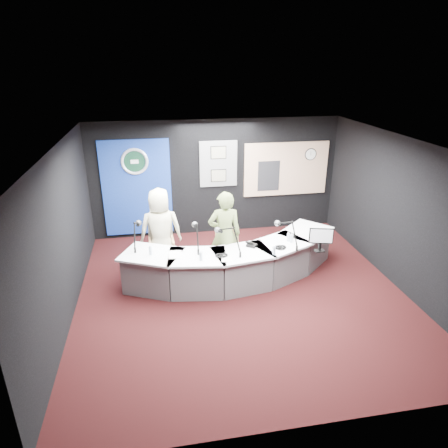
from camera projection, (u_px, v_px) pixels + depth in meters
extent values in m
plane|color=black|center=(242.00, 293.00, 7.49)|extent=(6.00, 6.00, 0.00)
cube|color=silver|center=(245.00, 144.00, 6.41)|extent=(6.00, 6.00, 0.02)
cube|color=black|center=(216.00, 178.00, 9.68)|extent=(6.00, 0.02, 2.80)
cube|color=black|center=(305.00, 332.00, 4.22)|extent=(6.00, 0.02, 2.80)
cube|color=black|center=(63.00, 237.00, 6.46)|extent=(0.02, 6.00, 2.80)
cube|color=black|center=(400.00, 214.00, 7.44)|extent=(0.02, 6.00, 2.80)
cube|color=navy|center=(137.00, 188.00, 9.40)|extent=(1.60, 0.05, 2.30)
torus|color=silver|center=(135.00, 162.00, 9.12)|extent=(0.63, 0.07, 0.63)
cylinder|color=#0D311F|center=(135.00, 162.00, 9.12)|extent=(0.48, 0.01, 0.48)
cube|color=slate|center=(218.00, 164.00, 9.52)|extent=(0.90, 0.04, 1.10)
cube|color=#7C765A|center=(219.00, 153.00, 9.39)|extent=(0.34, 0.02, 0.27)
cube|color=#7C765A|center=(219.00, 176.00, 9.61)|extent=(0.34, 0.02, 0.27)
cube|color=tan|center=(286.00, 169.00, 9.88)|extent=(2.12, 0.06, 1.32)
cube|color=#FFD5A1|center=(286.00, 169.00, 9.87)|extent=(2.00, 0.02, 1.20)
cube|color=black|center=(269.00, 176.00, 9.83)|extent=(0.55, 0.02, 0.75)
cylinder|color=white|center=(311.00, 154.00, 9.81)|extent=(0.28, 0.01, 0.28)
cube|color=gray|center=(161.00, 236.00, 8.40)|extent=(0.50, 0.12, 0.70)
imported|color=beige|center=(161.00, 230.00, 8.08)|extent=(0.86, 0.57, 1.74)
imported|color=#5F6F3A|center=(225.00, 235.00, 7.81)|extent=(0.67, 0.46, 1.77)
cube|color=black|center=(321.00, 236.00, 7.33)|extent=(0.46, 0.14, 0.32)
cube|color=black|center=(252.00, 245.00, 7.63)|extent=(0.23, 0.22, 0.05)
torus|color=black|center=(280.00, 247.00, 7.57)|extent=(0.24, 0.24, 0.04)
torus|color=black|center=(221.00, 255.00, 7.26)|extent=(0.21, 0.21, 0.03)
cube|color=white|center=(175.00, 255.00, 7.32)|extent=(0.26, 0.35, 0.00)
cube|color=white|center=(227.00, 258.00, 7.17)|extent=(0.23, 0.30, 0.00)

